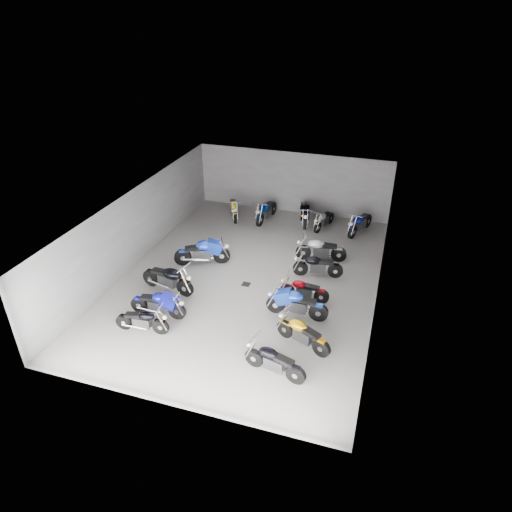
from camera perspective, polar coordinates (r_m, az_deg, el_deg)
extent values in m
plane|color=gray|center=(18.55, -0.75, -2.75)|extent=(14.00, 14.00, 0.00)
cube|color=gray|center=(23.91, 4.58, 9.13)|extent=(10.00, 0.10, 3.20)
cube|color=gray|center=(19.74, -14.72, 3.63)|extent=(0.10, 14.00, 3.20)
cube|color=gray|center=(17.02, 15.40, -0.84)|extent=(0.10, 14.00, 3.20)
cube|color=black|center=(17.04, -0.82, 6.43)|extent=(10.00, 14.00, 0.04)
cube|color=black|center=(18.14, -1.25, -3.54)|extent=(0.32, 0.32, 0.01)
cylinder|color=black|center=(15.83, -11.82, -8.65)|extent=(0.59, 0.18, 0.58)
cylinder|color=black|center=(16.34, -16.13, -7.90)|extent=(0.59, 0.19, 0.58)
cube|color=#2D2D30|center=(16.02, -14.05, -8.02)|extent=(0.62, 0.33, 0.36)
ellipsoid|color=black|center=(15.77, -13.52, -7.29)|extent=(0.65, 0.42, 0.33)
cube|color=black|center=(15.99, -15.11, -7.13)|extent=(0.58, 0.31, 0.17)
cylinder|color=black|center=(16.38, -9.82, -6.81)|extent=(0.65, 0.15, 0.64)
cylinder|color=black|center=(16.98, -14.33, -5.92)|extent=(0.65, 0.18, 0.64)
cube|color=#2D2D30|center=(16.61, -12.16, -6.08)|extent=(0.66, 0.33, 0.40)
ellipsoid|color=#11149A|center=(16.33, -11.58, -5.30)|extent=(0.70, 0.43, 0.36)
cube|color=black|center=(16.58, -13.25, -5.09)|extent=(0.62, 0.30, 0.18)
cylinder|color=black|center=(17.50, -8.86, -3.97)|extent=(0.72, 0.25, 0.70)
cylinder|color=black|center=(18.36, -12.95, -2.66)|extent=(0.72, 0.28, 0.70)
cube|color=#2D2D30|center=(17.86, -10.99, -3.01)|extent=(0.76, 0.44, 0.44)
ellipsoid|color=black|center=(17.54, -10.46, -2.24)|extent=(0.81, 0.55, 0.40)
cube|color=black|center=(17.89, -11.98, -1.89)|extent=(0.71, 0.41, 0.20)
cylinder|color=black|center=(19.46, -4.31, 0.08)|extent=(0.72, 0.43, 0.72)
cylinder|color=black|center=(19.50, -9.13, -0.17)|extent=(0.73, 0.45, 0.72)
cube|color=#2D2D30|center=(19.41, -6.74, 0.24)|extent=(0.81, 0.61, 0.45)
ellipsoid|color=#1837B6|center=(19.23, -6.06, 1.22)|extent=(0.89, 0.72, 0.41)
cube|color=black|center=(19.27, -7.87, 1.01)|extent=(0.76, 0.57, 0.21)
cylinder|color=black|center=(14.31, -0.21, -12.60)|extent=(0.64, 0.26, 0.62)
cylinder|color=black|center=(13.84, 4.99, -14.55)|extent=(0.64, 0.28, 0.62)
cube|color=#2D2D30|center=(13.99, 2.35, -13.28)|extent=(0.68, 0.42, 0.39)
ellipsoid|color=black|center=(13.86, 1.58, -12.04)|extent=(0.73, 0.53, 0.35)
cube|color=black|center=(13.71, 3.54, -12.88)|extent=(0.64, 0.40, 0.18)
cylinder|color=black|center=(15.40, 3.69, -9.08)|extent=(0.63, 0.37, 0.63)
cylinder|color=black|center=(14.79, 8.16, -11.30)|extent=(0.64, 0.39, 0.63)
cube|color=#2D2D30|center=(15.02, 5.89, -9.89)|extent=(0.71, 0.53, 0.40)
ellipsoid|color=#CC8C0A|center=(14.91, 5.27, -8.61)|extent=(0.77, 0.63, 0.36)
cube|color=black|center=(14.71, 6.96, -9.55)|extent=(0.66, 0.49, 0.18)
cylinder|color=black|center=(16.45, 2.48, -6.07)|extent=(0.69, 0.14, 0.69)
cylinder|color=black|center=(16.20, 7.82, -7.00)|extent=(0.69, 0.16, 0.69)
cube|color=#2D2D30|center=(16.24, 5.14, -6.23)|extent=(0.70, 0.32, 0.43)
ellipsoid|color=#193CA6|center=(16.08, 4.38, -5.10)|extent=(0.73, 0.43, 0.39)
cube|color=black|center=(16.01, 6.39, -5.57)|extent=(0.65, 0.30, 0.19)
cylinder|color=black|center=(17.28, 3.92, -4.37)|extent=(0.58, 0.13, 0.57)
cylinder|color=black|center=(17.11, 8.18, -5.03)|extent=(0.58, 0.15, 0.57)
cube|color=#2D2D30|center=(17.14, 6.05, -4.45)|extent=(0.59, 0.28, 0.36)
ellipsoid|color=maroon|center=(17.01, 5.45, -3.55)|extent=(0.62, 0.37, 0.32)
cube|color=black|center=(16.96, 7.05, -3.89)|extent=(0.55, 0.26, 0.16)
cylinder|color=black|center=(18.67, 5.58, -1.55)|extent=(0.63, 0.24, 0.62)
cylinder|color=black|center=(18.70, 9.89, -1.82)|extent=(0.64, 0.25, 0.62)
cube|color=#2D2D30|center=(18.62, 7.75, -1.44)|extent=(0.67, 0.40, 0.39)
ellipsoid|color=black|center=(18.46, 7.16, -0.57)|extent=(0.72, 0.50, 0.35)
cube|color=black|center=(18.49, 8.77, -0.77)|extent=(0.63, 0.37, 0.18)
cylinder|color=black|center=(19.81, 5.93, 0.48)|extent=(0.68, 0.25, 0.67)
cylinder|color=black|center=(19.85, 10.30, 0.19)|extent=(0.69, 0.27, 0.67)
cube|color=#2D2D30|center=(19.77, 8.14, 0.60)|extent=(0.72, 0.43, 0.42)
ellipsoid|color=#99999D|center=(19.60, 7.53, 1.50)|extent=(0.77, 0.53, 0.38)
cube|color=black|center=(19.64, 9.17, 1.28)|extent=(0.68, 0.40, 0.19)
cylinder|color=black|center=(22.95, -2.62, 4.85)|extent=(0.39, 0.65, 0.65)
cylinder|color=black|center=(24.30, -2.90, 6.30)|extent=(0.41, 0.66, 0.65)
cube|color=#2D2D30|center=(23.58, -2.77, 5.82)|extent=(0.55, 0.73, 0.41)
ellipsoid|color=yellow|center=(23.25, -2.74, 6.33)|extent=(0.66, 0.80, 0.37)
cube|color=black|center=(23.77, -2.84, 6.76)|extent=(0.52, 0.68, 0.19)
cylinder|color=black|center=(22.63, 0.46, 4.55)|extent=(0.23, 0.69, 0.68)
cylinder|color=black|center=(23.91, 2.07, 5.96)|extent=(0.26, 0.70, 0.68)
cube|color=#2D2D30|center=(23.22, 1.29, 5.51)|extent=(0.42, 0.73, 0.43)
ellipsoid|color=navy|center=(22.89, 1.05, 6.08)|extent=(0.53, 0.78, 0.38)
cube|color=black|center=(23.39, 1.65, 6.48)|extent=(0.39, 0.68, 0.19)
cylinder|color=black|center=(22.39, 6.11, 4.12)|extent=(0.32, 0.72, 0.71)
cylinder|color=black|center=(23.85, 5.94, 5.78)|extent=(0.34, 0.73, 0.71)
cube|color=#2D2D30|center=(23.07, 6.04, 5.22)|extent=(0.51, 0.78, 0.44)
ellipsoid|color=black|center=(22.70, 6.11, 5.79)|extent=(0.62, 0.84, 0.40)
cube|color=black|center=(23.27, 6.04, 6.28)|extent=(0.47, 0.73, 0.20)
cylinder|color=black|center=(22.17, 7.68, 3.57)|extent=(0.29, 0.59, 0.58)
cylinder|color=black|center=(23.25, 9.22, 4.73)|extent=(0.30, 0.60, 0.58)
cube|color=#2D2D30|center=(22.67, 8.49, 4.37)|extent=(0.44, 0.65, 0.36)
ellipsoid|color=#B6B5BC|center=(22.38, 8.31, 4.87)|extent=(0.53, 0.70, 0.33)
cube|color=black|center=(22.80, 8.87, 5.20)|extent=(0.41, 0.61, 0.17)
cylinder|color=black|center=(21.91, 11.93, 2.97)|extent=(0.37, 0.68, 0.67)
cylinder|color=black|center=(23.16, 13.71, 4.27)|extent=(0.39, 0.69, 0.67)
cube|color=#2D2D30|center=(22.49, 12.87, 3.88)|extent=(0.54, 0.75, 0.42)
ellipsoid|color=navy|center=(22.15, 12.70, 4.46)|extent=(0.65, 0.82, 0.38)
cube|color=black|center=(22.64, 13.35, 4.83)|extent=(0.50, 0.70, 0.19)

